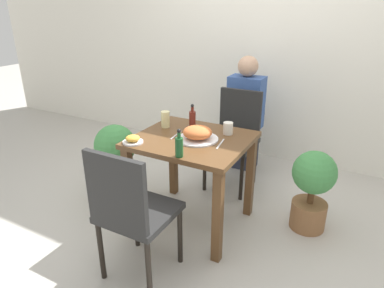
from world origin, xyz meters
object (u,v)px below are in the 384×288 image
Objects in this scene: drink_cup at (228,128)px; food_plate at (198,134)px; side_plate at (133,140)px; condiment_bottle at (179,146)px; potted_plant_right at (312,186)px; person_figure at (245,115)px; juice_glass at (165,119)px; chair_far at (235,133)px; potted_plant_left at (116,155)px; chair_near at (131,209)px; sauce_bottle at (192,118)px.

food_plate is at bearing -125.02° from drink_cup.
drink_cup reaches higher than side_plate.
condiment_bottle is 0.29× the size of potted_plant_right.
person_figure reaches higher than side_plate.
person_figure reaches higher than juice_glass.
side_plate is (-0.37, -0.27, -0.02)m from food_plate.
chair_far reaches higher than juice_glass.
juice_glass is 0.60m from potted_plant_left.
condiment_bottle is 0.16× the size of person_figure.
person_figure is at bearing -90.84° from chair_near.
drink_cup is (0.15, 0.21, -0.00)m from food_plate.
sauce_bottle reaches higher than food_plate.
potted_plant_left is (-0.65, -0.19, -0.38)m from sauce_bottle.
drink_cup is (0.23, 0.90, 0.26)m from chair_near.
person_figure is (0.76, 1.13, 0.16)m from potted_plant_left.
potted_plant_left is (-0.44, 0.30, -0.33)m from side_plate.
condiment_bottle is at bearing -88.04° from chair_far.
chair_far is 0.63m from drink_cup.
condiment_bottle is (0.40, -0.05, 0.05)m from side_plate.
person_figure reaches higher than condiment_bottle.
drink_cup is 0.31m from sauce_bottle.
chair_far is 0.77× the size of person_figure.
drink_cup is at bearing 54.98° from food_plate.
side_plate is at bearing -137.51° from drink_cup.
juice_glass reaches higher than drink_cup.
chair_near is 1.38m from potted_plant_right.
chair_near is 1.41× the size of potted_plant_right.
side_plate is 0.77× the size of sauce_bottle.
side_plate is at bearing -34.50° from potted_plant_left.
side_plate is 0.39m from juice_glass.
juice_glass is (-0.27, 0.81, 0.28)m from chair_near.
potted_plant_right is (1.13, 0.25, -0.43)m from juice_glass.
person_figure reaches higher than drink_cup.
side_plate is (-0.37, -1.04, 0.24)m from chair_far.
sauce_bottle reaches higher than potted_plant_left.
chair_near is at bearing -44.90° from potted_plant_left.
potted_plant_right is 1.17m from person_figure.
sauce_bottle is (0.19, 0.10, 0.01)m from juice_glass.
chair_near is 0.90m from juice_glass.
chair_far reaches higher than food_plate.
juice_glass is 0.58m from condiment_bottle.
person_figure reaches higher than chair_near.
chair_near is 1.00× the size of chair_far.
potted_plant_left is at bearing 157.64° from condiment_bottle.
food_plate is 1.59× the size of condiment_bottle.
juice_glass is 0.68× the size of sauce_bottle.
chair_near reaches higher than potted_plant_right.
condiment_bottle reaches higher than juice_glass.
sauce_bottle is at bearing -170.62° from potted_plant_right.
drink_cup is at bearing -1.66° from sauce_bottle.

